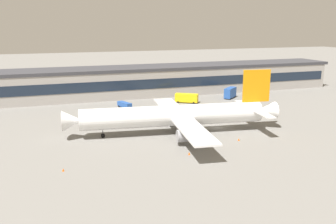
% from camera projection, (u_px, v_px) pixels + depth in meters
% --- Properties ---
extents(ground_plane, '(600.00, 600.00, 0.00)m').
position_uv_depth(ground_plane, '(218.00, 128.00, 106.04)').
color(ground_plane, slate).
extents(terminal_building, '(157.76, 18.48, 11.68)m').
position_uv_depth(terminal_building, '(158.00, 80.00, 155.98)').
color(terminal_building, '#9E9993').
rests_on(terminal_building, ground_plane).
extents(airliner, '(58.10, 49.80, 16.57)m').
position_uv_depth(airliner, '(176.00, 115.00, 99.65)').
color(airliner, white).
rests_on(airliner, ground_plane).
extents(catering_truck, '(7.10, 6.74, 4.15)m').
position_uv_depth(catering_truck, '(230.00, 92.00, 147.30)').
color(catering_truck, '#2651A5').
rests_on(catering_truck, ground_plane).
extents(fuel_truck, '(8.53, 7.01, 3.35)m').
position_uv_depth(fuel_truck, '(187.00, 98.00, 139.03)').
color(fuel_truck, yellow).
rests_on(fuel_truck, ground_plane).
extents(belt_loader, '(4.15, 6.69, 1.95)m').
position_uv_depth(belt_loader, '(125.00, 105.00, 130.74)').
color(belt_loader, '#2651A5').
rests_on(belt_loader, ground_plane).
extents(traffic_cone_0, '(0.51, 0.51, 0.64)m').
position_uv_depth(traffic_cone_0, '(189.00, 153.00, 84.14)').
color(traffic_cone_0, '#F2590C').
rests_on(traffic_cone_0, ground_plane).
extents(traffic_cone_1, '(0.58, 0.58, 0.73)m').
position_uv_depth(traffic_cone_1, '(204.00, 142.00, 92.13)').
color(traffic_cone_1, '#F2590C').
rests_on(traffic_cone_1, ground_plane).
extents(traffic_cone_2, '(0.50, 0.50, 0.62)m').
position_uv_depth(traffic_cone_2, '(239.00, 139.00, 94.30)').
color(traffic_cone_2, '#F2590C').
rests_on(traffic_cone_2, ground_plane).
extents(traffic_cone_3, '(0.46, 0.46, 0.58)m').
position_uv_depth(traffic_cone_3, '(63.00, 170.00, 74.75)').
color(traffic_cone_3, '#F2590C').
rests_on(traffic_cone_3, ground_plane).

